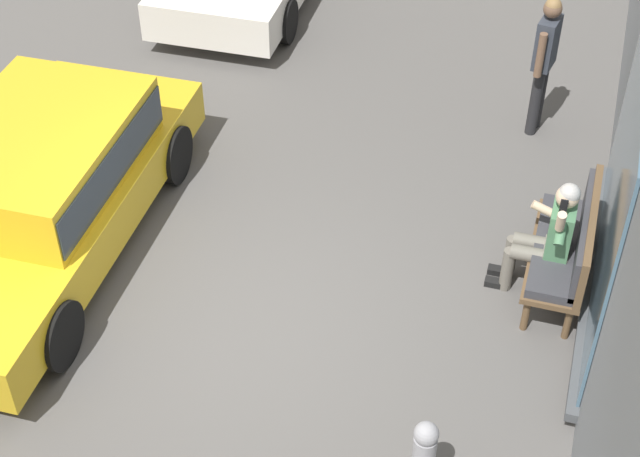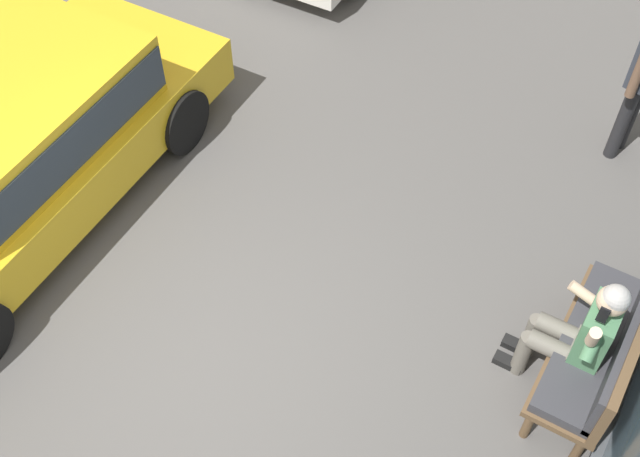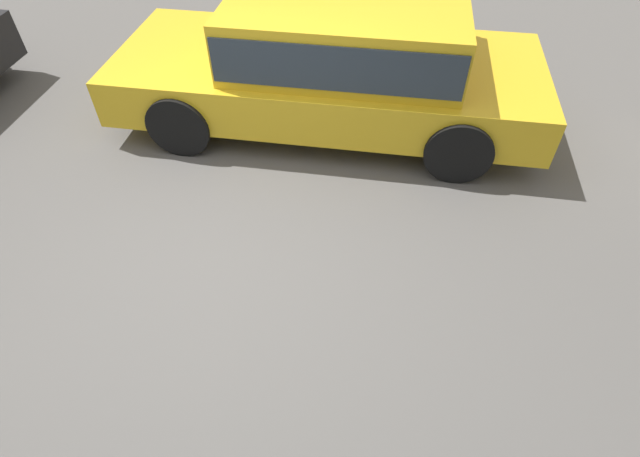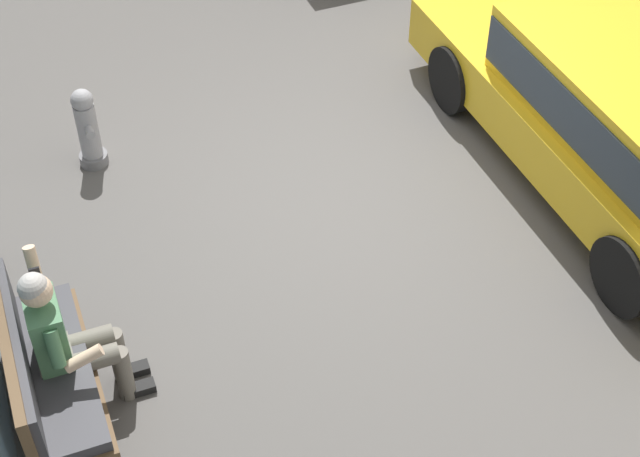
{
  "view_description": "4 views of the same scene",
  "coord_description": "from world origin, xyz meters",
  "px_view_note": "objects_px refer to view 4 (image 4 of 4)",
  "views": [
    {
      "loc": [
        5.97,
        2.6,
        6.84
      ],
      "look_at": [
        -0.51,
        0.66,
        0.96
      ],
      "focal_mm": 55.0,
      "sensor_mm": 36.0,
      "label": 1
    },
    {
      "loc": [
        2.3,
        2.6,
        5.75
      ],
      "look_at": [
        -0.84,
        0.74,
        1.22
      ],
      "focal_mm": 45.0,
      "sensor_mm": 36.0,
      "label": 2
    },
    {
      "loc": [
        -1.33,
        2.6,
        3.27
      ],
      "look_at": [
        -0.93,
        0.44,
        1.0
      ],
      "focal_mm": 28.0,
      "sensor_mm": 36.0,
      "label": 3
    },
    {
      "loc": [
        -5.95,
        2.6,
        5.82
      ],
      "look_at": [
        -1.11,
        0.74,
        0.85
      ],
      "focal_mm": 55.0,
      "sensor_mm": 36.0,
      "label": 4
    }
  ],
  "objects_px": {
    "person_on_phone": "(65,337)",
    "parked_car_mid": "(630,109)",
    "fire_hydrant": "(88,129)",
    "bench": "(39,368)"
  },
  "relations": [
    {
      "from": "bench",
      "to": "parked_car_mid",
      "type": "distance_m",
      "value": 5.27
    },
    {
      "from": "bench",
      "to": "fire_hydrant",
      "type": "relative_size",
      "value": 1.89
    },
    {
      "from": "person_on_phone",
      "to": "parked_car_mid",
      "type": "xyz_separation_m",
      "value": [
        0.74,
        -4.98,
        0.06
      ]
    },
    {
      "from": "bench",
      "to": "parked_car_mid",
      "type": "bearing_deg",
      "value": -80.92
    },
    {
      "from": "bench",
      "to": "person_on_phone",
      "type": "relative_size",
      "value": 1.15
    },
    {
      "from": "parked_car_mid",
      "to": "fire_hydrant",
      "type": "height_order",
      "value": "parked_car_mid"
    },
    {
      "from": "person_on_phone",
      "to": "fire_hydrant",
      "type": "xyz_separation_m",
      "value": [
        2.62,
        -0.63,
        -0.31
      ]
    },
    {
      "from": "parked_car_mid",
      "to": "fire_hydrant",
      "type": "xyz_separation_m",
      "value": [
        1.88,
        4.35,
        -0.36
      ]
    },
    {
      "from": "person_on_phone",
      "to": "fire_hydrant",
      "type": "distance_m",
      "value": 2.71
    },
    {
      "from": "parked_car_mid",
      "to": "fire_hydrant",
      "type": "relative_size",
      "value": 5.66
    }
  ]
}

